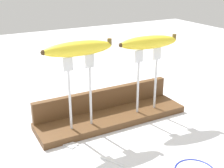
# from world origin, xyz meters

# --- Properties ---
(ground_plane) EXTENTS (3.00, 3.00, 0.00)m
(ground_plane) POSITION_xyz_m (0.00, 0.00, 0.00)
(ground_plane) COLOR silver
(wooden_board) EXTENTS (0.47, 0.13, 0.02)m
(wooden_board) POSITION_xyz_m (0.00, 0.00, 0.01)
(wooden_board) COLOR brown
(wooden_board) RESTS_ON ground
(board_backstop) EXTENTS (0.46, 0.02, 0.06)m
(board_backstop) POSITION_xyz_m (0.00, 0.05, 0.05)
(board_backstop) COLOR brown
(board_backstop) RESTS_ON wooden_board
(fork_stand_left) EXTENTS (0.09, 0.01, 0.21)m
(fork_stand_left) POSITION_xyz_m (-0.11, -0.02, 0.14)
(fork_stand_left) COLOR silver
(fork_stand_left) RESTS_ON wooden_board
(fork_stand_right) EXTENTS (0.09, 0.01, 0.20)m
(fork_stand_right) POSITION_xyz_m (0.11, -0.02, 0.14)
(fork_stand_right) COLOR silver
(fork_stand_right) RESTS_ON wooden_board
(banana_raised_left) EXTENTS (0.19, 0.05, 0.04)m
(banana_raised_left) POSITION_xyz_m (-0.11, -0.02, 0.25)
(banana_raised_left) COLOR yellow
(banana_raised_left) RESTS_ON fork_stand_left
(banana_raised_right) EXTENTS (0.19, 0.06, 0.04)m
(banana_raised_right) POSITION_xyz_m (0.11, -0.02, 0.24)
(banana_raised_right) COLOR yellow
(banana_raised_right) RESTS_ON fork_stand_right
(fork_fallen_near) EXTENTS (0.12, 0.14, 0.01)m
(fork_fallen_near) POSITION_xyz_m (-0.15, 0.17, 0.00)
(fork_fallen_near) COLOR silver
(fork_fallen_near) RESTS_ON ground
(fork_fallen_far) EXTENTS (0.10, 0.17, 0.01)m
(fork_fallen_far) POSITION_xyz_m (-0.14, -0.11, 0.00)
(fork_fallen_far) COLOR silver
(fork_fallen_far) RESTS_ON ground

